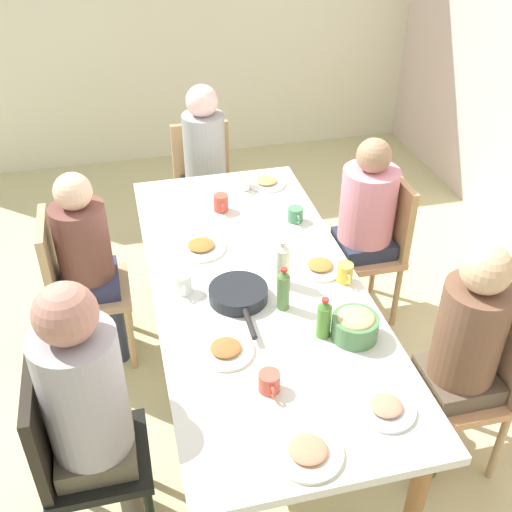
# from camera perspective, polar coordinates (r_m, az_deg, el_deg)

# --- Properties ---
(ground_plane) EXTENTS (7.26, 7.26, 0.00)m
(ground_plane) POSITION_cam_1_polar(r_m,az_deg,el_deg) (3.37, 0.00, -12.87)
(ground_plane) COLOR #C3BE8A
(wall_left) EXTENTS (0.12, 4.47, 2.60)m
(wall_left) POSITION_cam_1_polar(r_m,az_deg,el_deg) (5.45, -8.26, 21.89)
(wall_left) COLOR beige
(wall_left) RESTS_ON ground_plane
(dining_table) EXTENTS (2.20, 0.95, 0.77)m
(dining_table) POSITION_cam_1_polar(r_m,az_deg,el_deg) (2.90, 0.00, -3.66)
(dining_table) COLOR silver
(dining_table) RESTS_ON ground_plane
(chair_0) EXTENTS (0.40, 0.40, 0.90)m
(chair_0) POSITION_cam_1_polar(r_m,az_deg,el_deg) (3.67, 11.01, 1.40)
(chair_0) COLOR tan
(chair_0) RESTS_ON ground_plane
(person_0) EXTENTS (0.31, 0.31, 1.16)m
(person_0) POSITION_cam_1_polar(r_m,az_deg,el_deg) (3.54, 9.99, 3.73)
(person_0) COLOR #302C4F
(person_0) RESTS_ON ground_plane
(chair_1) EXTENTS (0.40, 0.40, 0.90)m
(chair_1) POSITION_cam_1_polar(r_m,az_deg,el_deg) (2.60, -16.32, -16.83)
(chair_1) COLOR black
(chair_1) RESTS_ON ground_plane
(person_1) EXTENTS (0.31, 0.31, 1.30)m
(person_1) POSITION_cam_1_polar(r_m,az_deg,el_deg) (2.40, -15.21, -12.64)
(person_1) COLOR brown
(person_1) RESTS_ON ground_plane
(chair_2) EXTENTS (0.40, 0.40, 0.90)m
(chair_2) POSITION_cam_1_polar(r_m,az_deg,el_deg) (3.41, -16.35, -2.36)
(chair_2) COLOR tan
(chair_2) RESTS_ON ground_plane
(person_2) EXTENTS (0.30, 0.30, 1.14)m
(person_2) POSITION_cam_1_polar(r_m,az_deg,el_deg) (3.31, -15.23, 0.16)
(person_2) COLOR #383B45
(person_2) RESTS_ON ground_plane
(chair_3) EXTENTS (0.40, 0.40, 0.90)m
(chair_3) POSITION_cam_1_polar(r_m,az_deg,el_deg) (2.93, 19.42, -10.29)
(chair_3) COLOR tan
(chair_3) RESTS_ON ground_plane
(person_3) EXTENTS (0.30, 0.30, 1.20)m
(person_3) POSITION_cam_1_polar(r_m,az_deg,el_deg) (2.75, 18.61, -7.67)
(person_3) COLOR brown
(person_3) RESTS_ON ground_plane
(chair_4) EXTENTS (0.40, 0.40, 0.90)m
(chair_4) POSITION_cam_1_polar(r_m,az_deg,el_deg) (4.22, -4.77, 6.70)
(chair_4) COLOR tan
(chair_4) RESTS_ON ground_plane
(person_4) EXTENTS (0.30, 0.30, 1.22)m
(person_4) POSITION_cam_1_polar(r_m,az_deg,el_deg) (4.04, -4.69, 8.68)
(person_4) COLOR #3E3A38
(person_4) RESTS_ON ground_plane
(plate_0) EXTENTS (0.24, 0.24, 0.04)m
(plate_0) POSITION_cam_1_polar(r_m,az_deg,el_deg) (2.17, 4.79, -17.51)
(plate_0) COLOR silver
(plate_0) RESTS_ON dining_table
(plate_1) EXTENTS (0.24, 0.24, 0.04)m
(plate_1) POSITION_cam_1_polar(r_m,az_deg,el_deg) (3.08, -5.07, 0.83)
(plate_1) COLOR silver
(plate_1) RESTS_ON dining_table
(plate_2) EXTENTS (0.22, 0.22, 0.04)m
(plate_2) POSITION_cam_1_polar(r_m,az_deg,el_deg) (2.33, 11.84, -13.53)
(plate_2) COLOR silver
(plate_2) RESTS_ON dining_table
(plate_3) EXTENTS (0.23, 0.23, 0.04)m
(plate_3) POSITION_cam_1_polar(r_m,az_deg,el_deg) (2.50, -2.79, -8.63)
(plate_3) COLOR white
(plate_3) RESTS_ON dining_table
(plate_4) EXTENTS (0.22, 0.22, 0.04)m
(plate_4) POSITION_cam_1_polar(r_m,az_deg,el_deg) (2.94, 5.91, -1.00)
(plate_4) COLOR white
(plate_4) RESTS_ON dining_table
(plate_5) EXTENTS (0.22, 0.22, 0.04)m
(plate_5) POSITION_cam_1_polar(r_m,az_deg,el_deg) (3.64, 0.97, 6.78)
(plate_5) COLOR white
(plate_5) RESTS_ON dining_table
(bowl_0) EXTENTS (0.19, 0.19, 0.12)m
(bowl_0) POSITION_cam_1_polar(r_m,az_deg,el_deg) (2.57, 9.09, -6.31)
(bowl_0) COLOR #497847
(bowl_0) RESTS_ON dining_table
(serving_pan) EXTENTS (0.44, 0.26, 0.06)m
(serving_pan) POSITION_cam_1_polar(r_m,az_deg,el_deg) (2.74, -1.61, -3.53)
(serving_pan) COLOR black
(serving_pan) RESTS_ON dining_table
(cup_0) EXTENTS (0.12, 0.08, 0.08)m
(cup_0) POSITION_cam_1_polar(r_m,az_deg,el_deg) (3.28, 3.65, 3.82)
(cup_0) COLOR #49855A
(cup_0) RESTS_ON dining_table
(cup_1) EXTENTS (0.12, 0.08, 0.10)m
(cup_1) POSITION_cam_1_polar(r_m,az_deg,el_deg) (2.79, -6.76, -2.51)
(cup_1) COLOR white
(cup_1) RESTS_ON dining_table
(cup_2) EXTENTS (0.12, 0.08, 0.09)m
(cup_2) POSITION_cam_1_polar(r_m,az_deg,el_deg) (3.37, -3.24, 4.89)
(cup_2) COLOR #C54C3A
(cup_2) RESTS_ON dining_table
(cup_3) EXTENTS (0.11, 0.07, 0.09)m
(cup_3) POSITION_cam_1_polar(r_m,az_deg,el_deg) (2.86, 8.19, -1.57)
(cup_3) COLOR yellow
(cup_3) RESTS_ON dining_table
(cup_4) EXTENTS (0.12, 0.08, 0.08)m
(cup_4) POSITION_cam_1_polar(r_m,az_deg,el_deg) (2.34, 1.24, -11.53)
(cup_4) COLOR #C45140
(cup_4) RESTS_ON dining_table
(cup_5) EXTENTS (0.12, 0.08, 0.08)m
(cup_5) POSITION_cam_1_polar(r_m,az_deg,el_deg) (3.59, -1.11, 6.80)
(cup_5) COLOR white
(cup_5) RESTS_ON dining_table
(bottle_0) EXTENTS (0.06, 0.06, 0.19)m
(bottle_0) POSITION_cam_1_polar(r_m,az_deg,el_deg) (2.53, 6.26, -5.73)
(bottle_0) COLOR #4C842E
(bottle_0) RESTS_ON dining_table
(bottle_1) EXTENTS (0.06, 0.06, 0.23)m
(bottle_1) POSITION_cam_1_polar(r_m,az_deg,el_deg) (2.79, 2.44, -0.76)
(bottle_1) COLOR #E8EAC8
(bottle_1) RESTS_ON dining_table
(bottle_2) EXTENTS (0.06, 0.06, 0.21)m
(bottle_2) POSITION_cam_1_polar(r_m,az_deg,el_deg) (2.66, 2.53, -3.09)
(bottle_2) COLOR #517B41
(bottle_2) RESTS_ON dining_table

